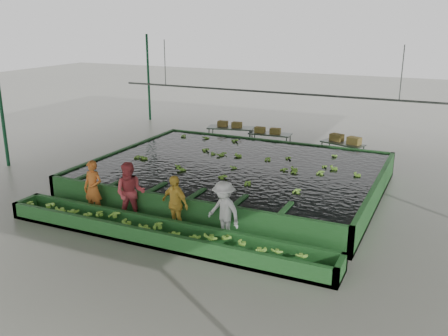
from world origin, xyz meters
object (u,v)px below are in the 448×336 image
at_px(worker_b, 130,193).
at_px(box_stack_left, 230,127).
at_px(worker_d, 224,212).
at_px(flotation_tank, 236,175).
at_px(worker_c, 175,204).
at_px(box_stack_right, 345,142).
at_px(box_stack_mid, 267,133).
at_px(packing_table_right, 342,152).
at_px(sorting_trough, 161,233).
at_px(packing_table_mid, 270,142).
at_px(worker_a, 93,188).
at_px(packing_table_left, 231,137).

bearing_deg(worker_b, box_stack_left, 73.42).
xyz_separation_m(worker_b, worker_d, (3.07, 0.00, -0.07)).
distance_m(flotation_tank, worker_c, 4.32).
bearing_deg(worker_c, box_stack_right, 89.22).
relative_size(worker_c, box_stack_mid, 1.43).
xyz_separation_m(worker_b, worker_c, (1.52, 0.00, -0.09)).
xyz_separation_m(flotation_tank, packing_table_right, (2.76, 5.00, -0.04)).
xyz_separation_m(sorting_trough, worker_b, (-1.53, 0.80, 0.69)).
bearing_deg(worker_b, sorting_trough, -50.81).
bearing_deg(packing_table_mid, worker_a, -103.66).
distance_m(box_stack_left, box_stack_mid, 1.93).
distance_m(worker_d, box_stack_right, 9.48).
bearing_deg(packing_table_mid, box_stack_left, 179.59).
xyz_separation_m(worker_c, box_stack_left, (-2.63, 9.55, 0.13)).
distance_m(packing_table_mid, box_stack_left, 2.11).
relative_size(packing_table_mid, box_stack_left, 1.65).
distance_m(sorting_trough, worker_a, 3.09).
xyz_separation_m(worker_a, box_stack_mid, (2.21, 9.47, -0.01)).
bearing_deg(box_stack_mid, worker_d, -76.68).
relative_size(flotation_tank, box_stack_left, 8.67).
height_order(packing_table_mid, box_stack_mid, box_stack_mid).
bearing_deg(packing_table_left, worker_c, -74.95).
height_order(flotation_tank, packing_table_right, flotation_tank).
bearing_deg(sorting_trough, packing_table_right, 74.71).
relative_size(flotation_tank, packing_table_right, 5.49).
height_order(sorting_trough, worker_c, worker_c).
bearing_deg(worker_b, packing_table_left, 73.05).
bearing_deg(worker_c, packing_table_left, 121.11).
distance_m(packing_table_left, box_stack_left, 0.49).
height_order(sorting_trough, packing_table_right, packing_table_right).
relative_size(flotation_tank, worker_a, 5.71).
relative_size(worker_c, worker_d, 0.98).
bearing_deg(worker_c, worker_a, -163.94).
height_order(sorting_trough, box_stack_left, box_stack_left).
relative_size(worker_d, box_stack_left, 1.50).
bearing_deg(packing_table_left, sorting_trough, -76.05).
xyz_separation_m(sorting_trough, box_stack_right, (2.84, 10.19, 0.58)).
xyz_separation_m(flotation_tank, box_stack_mid, (-0.70, 5.17, 0.42)).
relative_size(worker_d, packing_table_mid, 0.91).
xyz_separation_m(packing_table_mid, box_stack_mid, (-0.11, -0.07, 0.43)).
xyz_separation_m(flotation_tank, packing_table_mid, (-0.60, 5.24, -0.02)).
height_order(worker_b, worker_c, worker_b).
distance_m(worker_a, worker_d, 4.45).
height_order(packing_table_left, box_stack_mid, box_stack_mid).
xyz_separation_m(worker_a, worker_d, (4.45, 0.00, -0.01)).
bearing_deg(worker_c, sorting_trough, -73.66).
height_order(sorting_trough, worker_d, worker_d).
bearing_deg(worker_d, worker_b, -159.81).
relative_size(worker_b, box_stack_mid, 1.59).
relative_size(worker_b, worker_d, 1.08).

